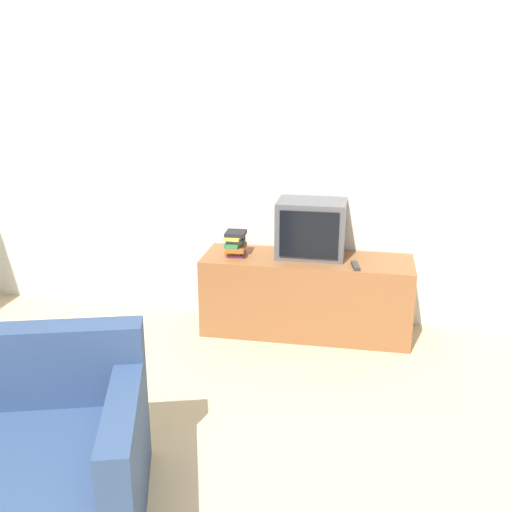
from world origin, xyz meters
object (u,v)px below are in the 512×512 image
Objects in this scene: television at (311,228)px; book_stack at (235,243)px; tv_stand at (306,295)px; remote_on_stand at (356,266)px.

book_stack is at bearing -170.62° from television.
book_stack is at bearing -177.65° from tv_stand.
tv_stand is 0.50m from remote_on_stand.
book_stack reaches higher than tv_stand.
book_stack is 0.92m from remote_on_stand.
television reaches higher than book_stack.
tv_stand is 0.52m from television.
book_stack is at bearing 172.18° from remote_on_stand.
television is 2.19× the size of book_stack.
remote_on_stand is at bearing -22.15° from tv_stand.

